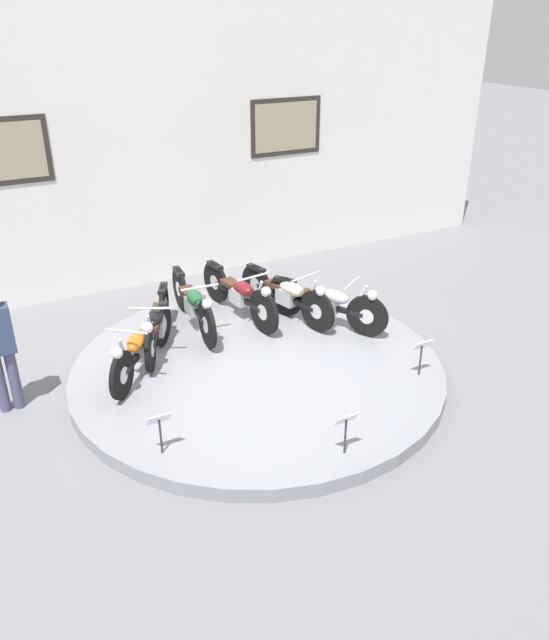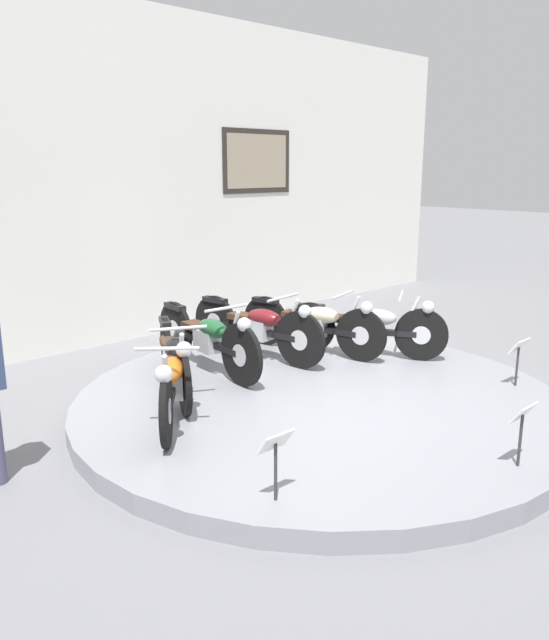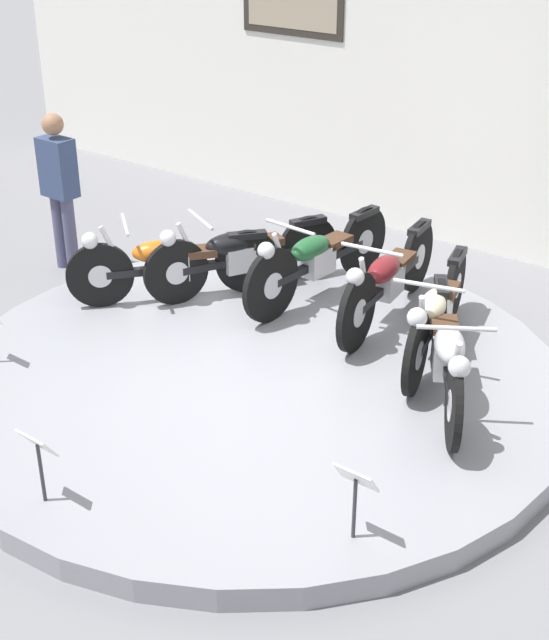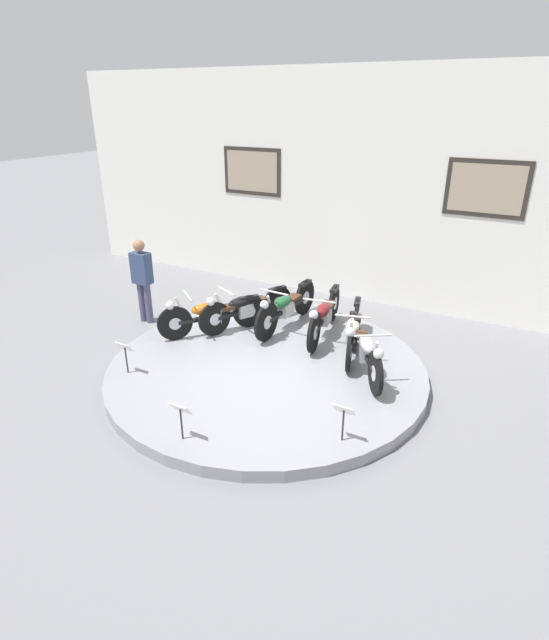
# 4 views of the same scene
# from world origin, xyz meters

# --- Properties ---
(ground_plane) EXTENTS (60.00, 60.00, 0.00)m
(ground_plane) POSITION_xyz_m (0.00, 0.00, 0.00)
(ground_plane) COLOR slate
(display_platform) EXTENTS (4.93, 4.93, 0.17)m
(display_platform) POSITION_xyz_m (0.00, 0.00, 0.09)
(display_platform) COLOR gray
(display_platform) RESTS_ON ground_plane
(back_wall) EXTENTS (14.00, 0.22, 4.57)m
(back_wall) POSITION_xyz_m (0.00, 3.81, 2.29)
(back_wall) COLOR white
(back_wall) RESTS_ON ground_plane
(motorcycle_orange) EXTENTS (1.27, 1.56, 0.78)m
(motorcycle_orange) POSITION_xyz_m (-1.40, 0.52, 0.55)
(motorcycle_orange) COLOR black
(motorcycle_orange) RESTS_ON display_platform
(motorcycle_black) EXTENTS (0.90, 1.79, 0.78)m
(motorcycle_black) POSITION_xyz_m (-1.03, 1.06, 0.55)
(motorcycle_black) COLOR black
(motorcycle_black) RESTS_ON display_platform
(motorcycle_green) EXTENTS (0.54, 2.02, 0.81)m
(motorcycle_green) POSITION_xyz_m (-0.37, 1.37, 0.57)
(motorcycle_green) COLOR black
(motorcycle_green) RESTS_ON display_platform
(motorcycle_maroon) EXTENTS (0.54, 2.01, 0.81)m
(motorcycle_maroon) POSITION_xyz_m (0.37, 1.37, 0.57)
(motorcycle_maroon) COLOR black
(motorcycle_maroon) RESTS_ON display_platform
(motorcycle_cream) EXTENTS (0.66, 1.93, 0.79)m
(motorcycle_cream) POSITION_xyz_m (1.02, 1.06, 0.56)
(motorcycle_cream) COLOR black
(motorcycle_cream) RESTS_ON display_platform
(motorcycle_silver) EXTENTS (1.11, 1.70, 0.79)m
(motorcycle_silver) POSITION_xyz_m (1.40, 0.52, 0.55)
(motorcycle_silver) COLOR black
(motorcycle_silver) RESTS_ON display_platform
(info_placard_front_centre) EXTENTS (0.26, 0.11, 0.51)m
(info_placard_front_centre) POSITION_xyz_m (0.00, -2.11, 0.54)
(info_placard_front_centre) COLOR #333338
(info_placard_front_centre) RESTS_ON display_platform
(info_placard_front_right) EXTENTS (0.26, 0.11, 0.51)m
(info_placard_front_right) POSITION_xyz_m (1.73, -1.22, 0.54)
(info_placard_front_right) COLOR #333338
(info_placard_front_right) RESTS_ON display_platform
(visitor_standing) EXTENTS (0.36, 0.22, 1.62)m
(visitor_standing) POSITION_xyz_m (-3.03, 0.67, 0.91)
(visitor_standing) COLOR #4C4C6B
(visitor_standing) RESTS_ON ground_plane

